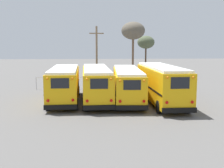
% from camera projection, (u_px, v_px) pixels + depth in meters
% --- Properties ---
extents(ground_plane, '(160.00, 160.00, 0.00)m').
position_uv_depth(ground_plane, '(113.00, 103.00, 24.97)').
color(ground_plane, '#5B5956').
extents(school_bus_0, '(2.81, 9.51, 3.08)m').
position_uv_depth(school_bus_0, '(64.00, 83.00, 25.38)').
color(school_bus_0, '#EAAA0F').
rests_on(school_bus_0, ground).
extents(school_bus_1, '(2.77, 10.77, 3.07)m').
position_uv_depth(school_bus_1, '(96.00, 83.00, 25.80)').
color(school_bus_1, '#EAAA0F').
rests_on(school_bus_1, ground).
extents(school_bus_2, '(2.96, 10.95, 2.95)m').
position_uv_depth(school_bus_2, '(127.00, 83.00, 25.94)').
color(school_bus_2, '#EAAA0F').
rests_on(school_bus_2, ground).
extents(school_bus_3, '(2.70, 10.55, 3.30)m').
position_uv_depth(school_bus_3, '(161.00, 83.00, 24.84)').
color(school_bus_3, '#EAAA0F').
rests_on(school_bus_3, ground).
extents(utility_pole, '(1.80, 0.24, 7.45)m').
position_uv_depth(utility_pole, '(97.00, 54.00, 35.32)').
color(utility_pole, '#75604C').
rests_on(utility_pole, ground).
extents(bare_tree_0, '(3.51, 3.51, 8.55)m').
position_uv_depth(bare_tree_0, '(133.00, 31.00, 41.74)').
color(bare_tree_0, brown).
rests_on(bare_tree_0, ground).
extents(bare_tree_1, '(2.82, 2.82, 6.63)m').
position_uv_depth(bare_tree_1, '(146.00, 43.00, 46.29)').
color(bare_tree_1, '#473323').
rests_on(bare_tree_1, ground).
extents(fence_line, '(16.67, 0.06, 1.42)m').
position_uv_depth(fence_line, '(108.00, 80.00, 32.96)').
color(fence_line, '#939399').
rests_on(fence_line, ground).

